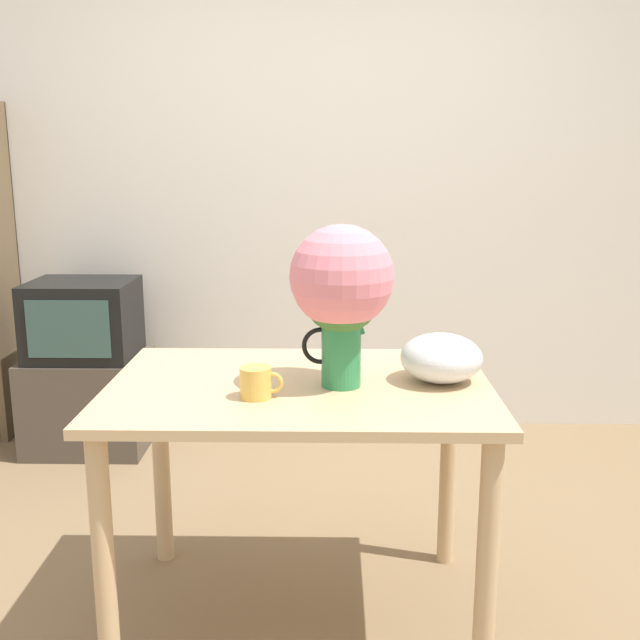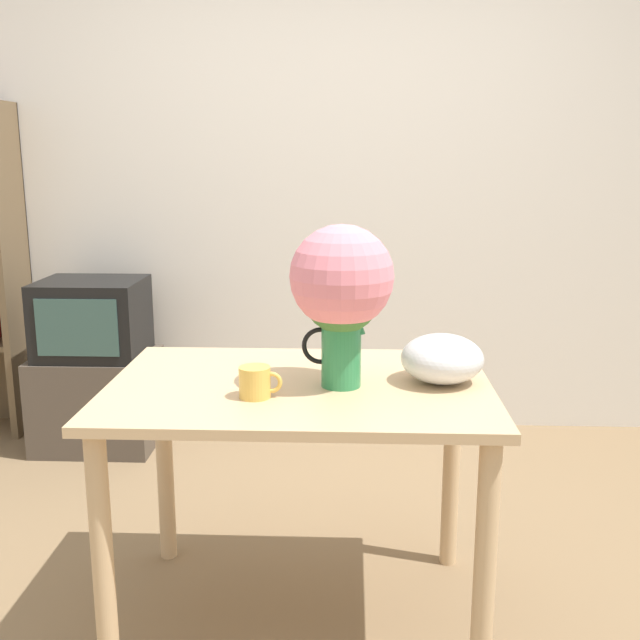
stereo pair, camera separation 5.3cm
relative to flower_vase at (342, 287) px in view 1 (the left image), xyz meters
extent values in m
plane|color=#7F6647|center=(-0.06, 0.09, -1.09)|extent=(12.00, 12.00, 0.00)
cube|color=silver|center=(-0.06, 1.84, 0.21)|extent=(8.00, 0.05, 2.60)
cube|color=tan|center=(-0.13, 0.02, -0.31)|extent=(1.16, 0.81, 0.03)
cylinder|color=tan|center=(-0.64, -0.32, -0.71)|extent=(0.06, 0.06, 0.76)
cylinder|color=tan|center=(0.39, -0.32, -0.71)|extent=(0.06, 0.06, 0.76)
cylinder|color=tan|center=(-0.64, 0.37, -0.71)|extent=(0.06, 0.06, 0.76)
cylinder|color=tan|center=(0.39, 0.37, -0.71)|extent=(0.06, 0.06, 0.76)
cylinder|color=#2D844C|center=(0.00, 0.00, -0.19)|extent=(0.12, 0.12, 0.22)
cone|color=#2D844C|center=(0.05, 0.00, -0.11)|extent=(0.04, 0.04, 0.06)
torus|color=black|center=(-0.06, 0.00, -0.18)|extent=(0.11, 0.01, 0.11)
sphere|color=#3D7033|center=(0.00, 0.00, -0.02)|extent=(0.23, 0.23, 0.23)
sphere|color=pink|center=(0.00, 0.00, 0.03)|extent=(0.31, 0.31, 0.31)
cylinder|color=gold|center=(-0.24, -0.12, -0.25)|extent=(0.09, 0.09, 0.09)
torus|color=gold|center=(-0.20, -0.12, -0.25)|extent=(0.06, 0.01, 0.06)
ellipsoid|color=silver|center=(0.30, 0.05, -0.23)|extent=(0.25, 0.25, 0.15)
cube|color=#4C4238|center=(-1.26, 1.44, -0.85)|extent=(0.59, 0.45, 0.48)
cube|color=black|center=(-1.26, 1.44, -0.42)|extent=(0.50, 0.42, 0.38)
cube|color=#33514C|center=(-1.26, 1.22, -0.42)|extent=(0.39, 0.01, 0.27)
cube|color=brown|center=(-1.73, 1.65, -0.23)|extent=(0.04, 0.33, 1.73)
camera|label=1|loc=(-0.03, -2.15, 0.38)|focal=42.00mm
camera|label=2|loc=(0.03, -2.14, 0.38)|focal=42.00mm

